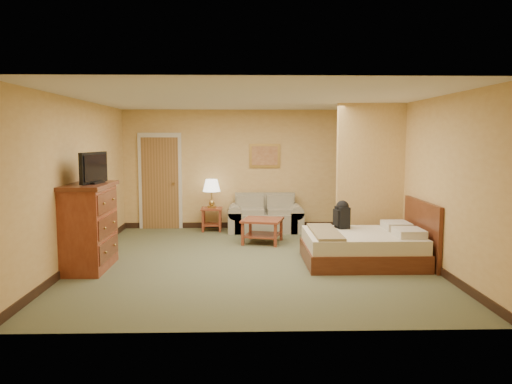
{
  "coord_description": "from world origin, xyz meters",
  "views": [
    {
      "loc": [
        -0.14,
        -7.96,
        1.99
      ],
      "look_at": [
        0.09,
        0.6,
        1.06
      ],
      "focal_mm": 35.0,
      "sensor_mm": 36.0,
      "label": 1
    }
  ],
  "objects_px": {
    "coffee_table": "(262,226)",
    "bed": "(366,246)",
    "loveseat": "(265,219)",
    "dresser": "(89,226)"
  },
  "relations": [
    {
      "from": "bed",
      "to": "loveseat",
      "type": "bearing_deg",
      "value": 118.21
    },
    {
      "from": "coffee_table",
      "to": "bed",
      "type": "height_order",
      "value": "bed"
    },
    {
      "from": "coffee_table",
      "to": "bed",
      "type": "xyz_separation_m",
      "value": [
        1.6,
        -1.56,
        -0.06
      ]
    },
    {
      "from": "loveseat",
      "to": "coffee_table",
      "type": "xyz_separation_m",
      "value": [
        -0.11,
        -1.21,
        0.07
      ]
    },
    {
      "from": "dresser",
      "to": "bed",
      "type": "xyz_separation_m",
      "value": [
        4.3,
        0.24,
        -0.39
      ]
    },
    {
      "from": "coffee_table",
      "to": "dresser",
      "type": "height_order",
      "value": "dresser"
    },
    {
      "from": "loveseat",
      "to": "dresser",
      "type": "relative_size",
      "value": 1.21
    },
    {
      "from": "coffee_table",
      "to": "dresser",
      "type": "relative_size",
      "value": 0.67
    },
    {
      "from": "coffee_table",
      "to": "loveseat",
      "type": "bearing_deg",
      "value": 84.7
    },
    {
      "from": "loveseat",
      "to": "bed",
      "type": "height_order",
      "value": "bed"
    }
  ]
}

